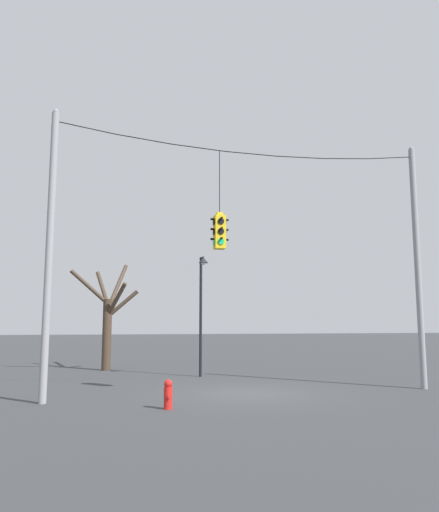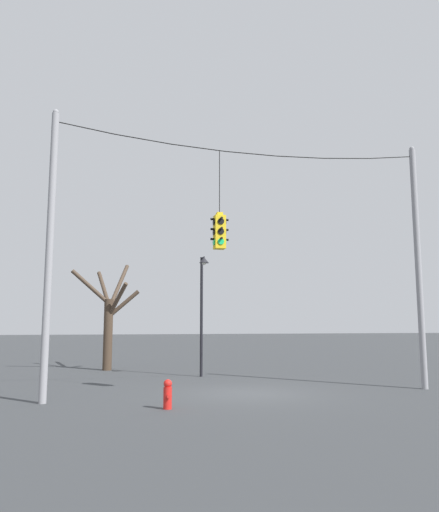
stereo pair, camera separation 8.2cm
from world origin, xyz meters
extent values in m
plane|color=#383A3D|center=(0.00, 0.00, 0.00)|extent=(200.00, 200.00, 0.00)
cylinder|color=gray|center=(-6.15, -0.50, 4.22)|extent=(0.22, 0.22, 8.44)
sphere|color=gray|center=(-6.15, -0.50, 8.48)|extent=(0.17, 0.17, 0.17)
cylinder|color=gray|center=(6.15, -0.50, 4.22)|extent=(0.22, 0.22, 8.44)
sphere|color=gray|center=(6.15, -0.50, 8.48)|extent=(0.17, 0.17, 0.17)
cylinder|color=black|center=(-5.27, -0.50, 8.08)|extent=(1.76, 0.03, 0.25)
cylinder|color=black|center=(-3.51, -0.50, 7.89)|extent=(1.76, 0.03, 0.18)
cylinder|color=black|center=(-1.76, -0.50, 7.78)|extent=(1.76, 0.03, 0.10)
cylinder|color=black|center=(0.00, -0.50, 7.74)|extent=(1.76, 0.03, 0.03)
cylinder|color=black|center=(1.76, -0.50, 7.78)|extent=(1.76, 0.03, 0.10)
cylinder|color=black|center=(3.51, -0.50, 7.89)|extent=(1.76, 0.03, 0.18)
cylinder|color=black|center=(5.27, -0.50, 8.08)|extent=(1.76, 0.03, 0.25)
cube|color=yellow|center=(-1.07, -0.50, 5.06)|extent=(0.34, 0.34, 1.07)
cube|color=yellow|center=(-1.07, -0.50, 5.64)|extent=(0.19, 0.19, 0.10)
cylinder|color=black|center=(-1.07, -0.50, 6.72)|extent=(0.02, 0.02, 2.05)
cylinder|color=black|center=(-1.07, -0.68, 5.38)|extent=(0.20, 0.03, 0.20)
cylinder|color=black|center=(-1.07, -0.73, 5.47)|extent=(0.07, 0.12, 0.07)
cylinder|color=black|center=(-1.07, -0.68, 5.06)|extent=(0.20, 0.03, 0.20)
cylinder|color=black|center=(-1.07, -0.73, 5.15)|extent=(0.07, 0.12, 0.07)
cylinder|color=#19C666|center=(-1.07, -0.68, 4.74)|extent=(0.20, 0.03, 0.20)
cylinder|color=black|center=(-1.07, -0.73, 4.83)|extent=(0.07, 0.12, 0.07)
cylinder|color=black|center=(-1.07, -0.31, 5.38)|extent=(0.20, 0.03, 0.20)
cylinder|color=black|center=(-1.07, -0.27, 5.47)|extent=(0.07, 0.12, 0.07)
cylinder|color=black|center=(-1.07, -0.31, 5.06)|extent=(0.20, 0.03, 0.20)
cylinder|color=black|center=(-1.07, -0.27, 5.15)|extent=(0.07, 0.12, 0.07)
cylinder|color=#19C666|center=(-1.07, -0.31, 4.74)|extent=(0.20, 0.03, 0.20)
cylinder|color=black|center=(-1.07, -0.27, 4.83)|extent=(0.07, 0.12, 0.07)
cylinder|color=black|center=(-1.25, -0.50, 5.38)|extent=(0.03, 0.20, 0.20)
cylinder|color=black|center=(-1.30, -0.50, 5.47)|extent=(0.12, 0.07, 0.07)
cylinder|color=black|center=(-1.25, -0.50, 5.06)|extent=(0.03, 0.20, 0.20)
cylinder|color=black|center=(-1.30, -0.50, 5.15)|extent=(0.12, 0.07, 0.07)
cylinder|color=#19C666|center=(-1.25, -0.50, 4.74)|extent=(0.03, 0.20, 0.20)
cylinder|color=black|center=(-1.30, -0.50, 4.83)|extent=(0.12, 0.07, 0.07)
cylinder|color=black|center=(-0.88, -0.50, 5.38)|extent=(0.03, 0.20, 0.20)
cylinder|color=black|center=(-0.84, -0.50, 5.47)|extent=(0.12, 0.07, 0.07)
cylinder|color=black|center=(-0.88, -0.50, 5.06)|extent=(0.03, 0.20, 0.20)
cylinder|color=black|center=(-0.84, -0.50, 5.15)|extent=(0.12, 0.07, 0.07)
cylinder|color=#19C666|center=(-0.88, -0.50, 4.74)|extent=(0.03, 0.20, 0.20)
cylinder|color=black|center=(-0.84, -0.50, 4.83)|extent=(0.12, 0.07, 0.07)
cylinder|color=black|center=(-0.30, 5.42, 2.53)|extent=(0.12, 0.12, 5.06)
cylinder|color=black|center=(-0.30, 5.20, 5.01)|extent=(0.07, 0.45, 0.07)
cone|color=#232328|center=(-0.30, 4.97, 4.89)|extent=(0.41, 0.41, 0.25)
sphere|color=silver|center=(-0.30, 4.97, 4.76)|extent=(0.19, 0.19, 0.19)
cylinder|color=#423326|center=(-4.02, 9.45, 1.70)|extent=(0.43, 0.43, 3.40)
cylinder|color=#423326|center=(-4.26, 10.27, 3.97)|extent=(0.71, 1.83, 1.88)
cylinder|color=#423326|center=(-3.32, 9.33, 3.17)|extent=(1.55, 0.46, 1.39)
cylinder|color=#423326|center=(-4.91, 9.40, 3.96)|extent=(1.92, 0.30, 1.70)
cylinder|color=#423326|center=(-3.52, 10.49, 4.08)|extent=(1.22, 2.27, 2.54)
cylinder|color=#423326|center=(-3.66, 8.90, 3.33)|extent=(0.96, 1.34, 1.66)
cylinder|color=red|center=(-2.94, -2.30, 0.28)|extent=(0.22, 0.22, 0.56)
sphere|color=red|center=(-2.94, -2.30, 0.64)|extent=(0.22, 0.22, 0.22)
cylinder|color=red|center=(-2.94, -2.44, 0.34)|extent=(0.09, 0.10, 0.09)
camera|label=1|loc=(-5.12, -15.47, 2.16)|focal=35.00mm
camera|label=2|loc=(-5.04, -15.49, 2.16)|focal=35.00mm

